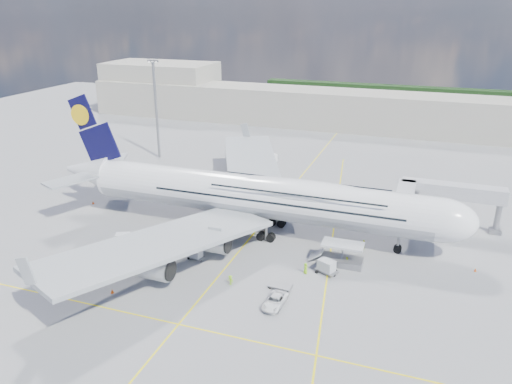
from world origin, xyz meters
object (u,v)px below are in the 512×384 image
(crew_tug, at_px, (230,280))
(cone_wing_right_outer, at_px, (112,291))
(baggage_tug, at_px, (150,264))
(crew_loader, at_px, (347,262))
(jet_bridge, at_px, (434,195))
(cone_wing_left_outer, at_px, (274,173))
(light_mast, at_px, (156,108))
(cargo_loader, at_px, (341,257))
(dolly_nose_near, at_px, (280,286))
(crew_van, at_px, (305,268))
(dolly_row_a, at_px, (96,249))
(dolly_nose_far, at_px, (326,266))
(airliner, at_px, (257,196))
(catering_truck_outer, at_px, (261,157))
(crew_nose, at_px, (364,245))
(cone_wing_right_inner, at_px, (156,238))
(cone_nose, at_px, (475,270))
(dolly_back, at_px, (123,239))
(dolly_row_c, at_px, (196,254))
(cone_tail, at_px, (93,203))
(dolly_row_b, at_px, (83,261))
(crew_wing, at_px, (181,231))
(catering_truck_inner, at_px, (212,193))
(cone_wing_left_inner, at_px, (222,202))
(service_van, at_px, (275,301))

(crew_tug, relative_size, cone_wing_right_outer, 2.46)
(baggage_tug, bearing_deg, crew_loader, 14.33)
(jet_bridge, height_order, crew_tug, jet_bridge)
(baggage_tug, xyz_separation_m, cone_wing_left_outer, (4.54, 50.04, -0.46))
(light_mast, distance_m, cone_wing_left_outer, 36.06)
(crew_loader, relative_size, cone_wing_right_outer, 2.36)
(jet_bridge, bearing_deg, cargo_loader, -125.75)
(dolly_nose_near, relative_size, crew_van, 1.96)
(dolly_row_a, xyz_separation_m, dolly_nose_far, (37.94, 5.69, 0.84))
(airliner, relative_size, crew_tug, 50.71)
(dolly_nose_near, bearing_deg, catering_truck_outer, 115.51)
(crew_nose, height_order, cone_wing_right_inner, crew_nose)
(cone_nose, bearing_deg, dolly_back, -169.59)
(catering_truck_outer, bearing_deg, cargo_loader, -22.95)
(cargo_loader, bearing_deg, dolly_row_c, -164.52)
(cargo_loader, relative_size, crew_loader, 5.70)
(cone_wing_right_inner, bearing_deg, cone_tail, 153.73)
(cargo_loader, bearing_deg, dolly_nose_far, -114.14)
(light_mast, bearing_deg, dolly_row_b, -71.62)
(dolly_row_c, bearing_deg, airliner, 77.29)
(dolly_nose_near, height_order, crew_wing, crew_wing)
(catering_truck_inner, relative_size, cone_wing_right_outer, 11.90)
(cone_wing_left_outer, bearing_deg, cargo_loader, -58.93)
(jet_bridge, height_order, dolly_nose_far, jet_bridge)
(cargo_loader, height_order, crew_tug, cargo_loader)
(cargo_loader, bearing_deg, cone_wing_right_inner, -176.17)
(crew_van, xyz_separation_m, cone_wing_right_inner, (-27.65, 2.59, -0.62))
(crew_nose, distance_m, cone_wing_left_inner, 32.70)
(dolly_row_b, distance_m, cone_wing_left_inner, 33.46)
(dolly_nose_far, bearing_deg, jet_bridge, 80.83)
(cargo_loader, bearing_deg, dolly_row_a, -166.90)
(airliner, distance_m, crew_loader, 20.00)
(crew_wing, height_order, cone_wing_left_inner, crew_wing)
(service_van, xyz_separation_m, cone_tail, (-46.60, 22.75, -0.43))
(baggage_tug, height_order, service_van, baggage_tug)
(dolly_back, bearing_deg, cone_wing_right_inner, 15.40)
(cone_wing_left_inner, bearing_deg, crew_wing, -92.80)
(service_van, height_order, cone_wing_right_inner, service_van)
(light_mast, relative_size, cone_wing_left_inner, 49.92)
(cargo_loader, relative_size, crew_nose, 4.91)
(dolly_nose_far, distance_m, cone_tail, 52.65)
(service_van, distance_m, cone_tail, 51.86)
(service_van, bearing_deg, catering_truck_inner, 130.25)
(dolly_row_a, relative_size, cone_tail, 4.96)
(baggage_tug, height_order, crew_nose, crew_nose)
(crew_tug, xyz_separation_m, cone_nose, (34.28, 16.35, -0.52))
(dolly_row_b, height_order, crew_loader, dolly_row_b)
(dolly_nose_far, bearing_deg, cone_nose, 45.54)
(cargo_loader, bearing_deg, service_van, -113.34)
(crew_loader, distance_m, crew_wing, 29.81)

